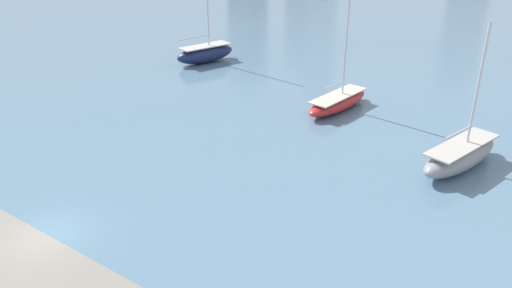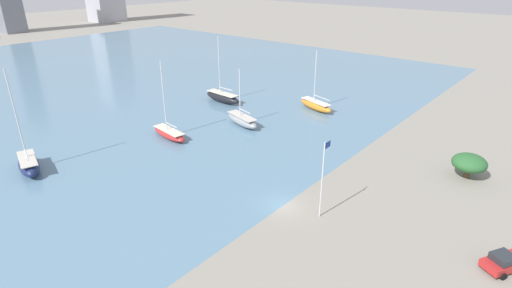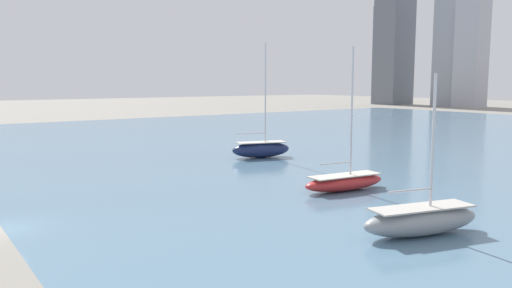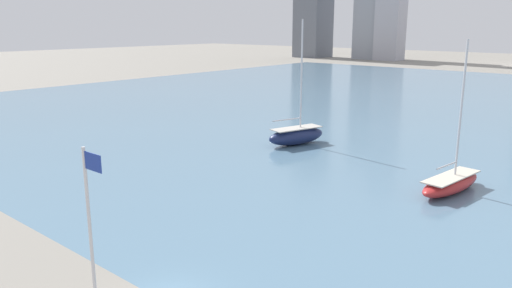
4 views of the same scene
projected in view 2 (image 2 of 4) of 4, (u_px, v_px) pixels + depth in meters
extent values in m
plane|color=gray|center=(283.00, 206.00, 47.07)|extent=(500.00, 500.00, 0.00)
cube|color=slate|center=(28.00, 95.00, 88.16)|extent=(180.00, 140.00, 0.00)
cylinder|color=silver|center=(322.00, 181.00, 43.25)|extent=(0.14, 0.14, 9.12)
cube|color=#1E3899|center=(328.00, 145.00, 42.03)|extent=(1.10, 0.03, 0.70)
cylinder|color=#4C3823|center=(467.00, 174.00, 53.21)|extent=(0.79, 0.79, 0.99)
ellipsoid|color=#285B2D|center=(469.00, 163.00, 52.54)|extent=(4.39, 4.39, 2.32)
ellipsoid|color=#19234C|center=(29.00, 165.00, 54.62)|extent=(4.57, 7.97, 2.00)
cube|color=#BCB7AD|center=(27.00, 158.00, 54.24)|extent=(3.74, 6.54, 0.10)
cube|color=#2D2D33|center=(30.00, 168.00, 54.85)|extent=(0.54, 1.35, 0.90)
cylinder|color=silver|center=(16.00, 114.00, 52.16)|extent=(0.18, 0.18, 12.28)
cylinder|color=silver|center=(26.00, 154.00, 52.70)|extent=(1.26, 3.84, 0.14)
ellipsoid|color=orange|center=(316.00, 105.00, 78.43)|extent=(4.55, 8.83, 1.77)
cube|color=silver|center=(316.00, 101.00, 78.09)|extent=(3.73, 7.24, 0.10)
cube|color=#2D2D33|center=(316.00, 108.00, 78.62)|extent=(0.60, 1.52, 0.80)
cylinder|color=silver|center=(315.00, 76.00, 76.57)|extent=(0.18, 0.18, 9.79)
cylinder|color=silver|center=(322.00, 98.00, 76.41)|extent=(1.43, 4.30, 0.14)
ellipsoid|color=black|center=(223.00, 97.00, 82.91)|extent=(2.94, 9.49, 1.96)
cube|color=beige|center=(222.00, 93.00, 82.53)|extent=(2.41, 7.78, 0.10)
cube|color=#2D2D33|center=(223.00, 100.00, 83.13)|extent=(0.25, 1.69, 0.88)
cylinder|color=silver|center=(219.00, 65.00, 80.65)|extent=(0.18, 0.18, 11.35)
cylinder|color=silver|center=(226.00, 89.00, 81.33)|extent=(0.34, 3.78, 0.14)
ellipsoid|color=gray|center=(242.00, 120.00, 70.68)|extent=(4.40, 8.68, 1.82)
cube|color=#BCB7AD|center=(242.00, 116.00, 70.33)|extent=(3.61, 7.12, 0.10)
cube|color=#2D2D33|center=(242.00, 123.00, 70.88)|extent=(0.53, 1.50, 0.82)
cylinder|color=silver|center=(240.00, 92.00, 69.11)|extent=(0.18, 0.18, 8.24)
cylinder|color=silver|center=(245.00, 111.00, 69.14)|extent=(0.95, 3.15, 0.14)
ellipsoid|color=#B72828|center=(169.00, 134.00, 65.55)|extent=(3.32, 8.48, 1.40)
cube|color=beige|center=(169.00, 130.00, 65.29)|extent=(2.72, 6.96, 0.10)
cube|color=#2D2D33|center=(169.00, 136.00, 65.71)|extent=(0.34, 1.50, 0.63)
cylinder|color=silver|center=(164.00, 96.00, 63.42)|extent=(0.18, 0.18, 11.18)
cylinder|color=silver|center=(172.00, 125.00, 64.17)|extent=(0.53, 3.20, 0.14)
cube|color=#B22323|center=(506.00, 262.00, 36.97)|extent=(4.97, 3.98, 0.72)
cube|color=#23282D|center=(504.00, 258.00, 36.53)|extent=(2.53, 2.46, 0.65)
cylinder|color=black|center=(503.00, 276.00, 35.80)|extent=(0.74, 0.58, 0.69)
cylinder|color=black|center=(484.00, 262.00, 37.52)|extent=(0.74, 0.58, 0.69)
cylinder|color=black|center=(507.00, 255.00, 38.43)|extent=(0.74, 0.58, 0.69)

